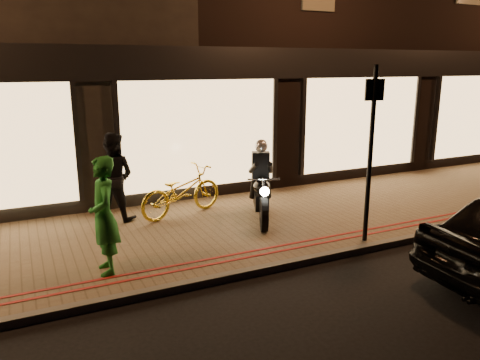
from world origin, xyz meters
name	(u,v)px	position (x,y,z in m)	size (l,w,h in m)	color
ground	(293,269)	(0.00, 0.00, 0.00)	(90.00, 90.00, 0.00)	black
sidewalk	(239,226)	(0.00, 2.00, 0.06)	(50.00, 4.00, 0.12)	brown
kerb_stone	(291,264)	(0.00, 0.05, 0.06)	(50.00, 0.14, 0.12)	#59544C
red_kerb_lines	(276,249)	(0.00, 0.55, 0.12)	(50.00, 0.26, 0.01)	maroon
building_row	(140,26)	(0.00, 8.99, 4.25)	(48.00, 10.11, 8.50)	black
motorcycle	(261,189)	(0.52, 2.06, 0.73)	(0.93, 1.83, 1.59)	black
sign_post	(371,146)	(1.62, 0.25, 1.80)	(0.35, 0.09, 3.00)	black
bicycle_gold	(181,191)	(-0.82, 2.99, 0.62)	(0.66, 1.90, 1.00)	gold
person_green	(104,216)	(-2.69, 0.88, 0.99)	(0.64, 0.42, 1.74)	#1E7424
person_dark	(113,177)	(-2.10, 3.31, 0.99)	(0.85, 0.66, 1.74)	black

